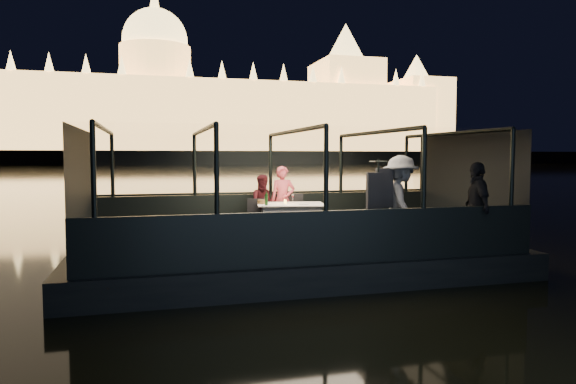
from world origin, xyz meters
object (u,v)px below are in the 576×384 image
object	(u,v)px
person_man_maroon	(264,202)
wine_bottle	(266,198)
person_woman_coral	(283,201)
passenger_dark	(476,207)
chair_port_left	(257,217)
coat_stand	(378,205)
dining_table_central	(291,221)
passenger_stripe	(400,207)
chair_port_right	(296,215)

from	to	relation	value
person_man_maroon	wine_bottle	xyz separation A→B (m)	(-0.17, -1.01, 0.17)
person_woman_coral	passenger_dark	world-z (taller)	passenger_dark
chair_port_left	person_woman_coral	world-z (taller)	person_woman_coral
person_man_maroon	wine_bottle	world-z (taller)	person_man_maroon
person_man_maroon	passenger_dark	bearing A→B (deg)	-38.52
coat_stand	wine_bottle	distance (m)	2.53
person_man_maroon	dining_table_central	bearing A→B (deg)	-55.30
person_man_maroon	passenger_stripe	xyz separation A→B (m)	(2.01, -2.79, 0.10)
coat_stand	passenger_stripe	bearing A→B (deg)	13.48
dining_table_central	passenger_dark	size ratio (longest dim) A/B	0.85
passenger_stripe	person_man_maroon	bearing A→B (deg)	47.22
coat_stand	dining_table_central	bearing A→B (deg)	116.32
person_woman_coral	passenger_stripe	distance (m)	3.19
person_woman_coral	person_man_maroon	xyz separation A→B (m)	(-0.44, 0.02, 0.00)
dining_table_central	chair_port_left	size ratio (longest dim) A/B	1.74
chair_port_left	wine_bottle	distance (m)	0.83
chair_port_left	passenger_dark	xyz separation A→B (m)	(3.57, -2.93, 0.40)
chair_port_right	dining_table_central	bearing A→B (deg)	-112.47
dining_table_central	person_man_maroon	size ratio (longest dim) A/B	1.05
dining_table_central	passenger_stripe	distance (m)	2.61
passenger_dark	wine_bottle	xyz separation A→B (m)	(-3.52, 2.24, 0.06)
chair_port_left	passenger_stripe	world-z (taller)	passenger_stripe
person_woman_coral	passenger_stripe	size ratio (longest dim) A/B	0.86
passenger_stripe	passenger_dark	size ratio (longest dim) A/B	1.07
dining_table_central	chair_port_left	distance (m)	0.79
dining_table_central	wine_bottle	bearing A→B (deg)	-158.47
passenger_stripe	wine_bottle	bearing A→B (deg)	62.17
dining_table_central	person_woman_coral	xyz separation A→B (m)	(0.02, 0.75, 0.36)
dining_table_central	person_woman_coral	distance (m)	0.84
coat_stand	passenger_dark	world-z (taller)	coat_stand
coat_stand	wine_bottle	bearing A→B (deg)	131.01
chair_port_left	wine_bottle	xyz separation A→B (m)	(0.05, -0.69, 0.47)
dining_table_central	passenger_dark	world-z (taller)	passenger_dark
passenger_dark	wine_bottle	world-z (taller)	passenger_dark
coat_stand	person_man_maroon	distance (m)	3.28
dining_table_central	passenger_dark	bearing A→B (deg)	-40.35
coat_stand	chair_port_left	bearing A→B (deg)	123.41
coat_stand	passenger_stripe	distance (m)	0.54
dining_table_central	person_woman_coral	size ratio (longest dim) A/B	0.92
coat_stand	passenger_dark	xyz separation A→B (m)	(1.85, -0.33, -0.05)
chair_port_right	passenger_dark	world-z (taller)	passenger_dark
chair_port_right	person_woman_coral	bearing A→B (deg)	143.58
chair_port_right	person_man_maroon	xyz separation A→B (m)	(-0.70, 0.25, 0.30)
chair_port_left	person_man_maroon	world-z (taller)	person_man_maroon
chair_port_right	passenger_dark	bearing A→B (deg)	-43.30
wine_bottle	passenger_stripe	bearing A→B (deg)	-39.27
chair_port_left	coat_stand	world-z (taller)	coat_stand
chair_port_left	passenger_dark	size ratio (longest dim) A/B	0.49
person_woman_coral	person_man_maroon	bearing A→B (deg)	-172.78
chair_port_right	wine_bottle	size ratio (longest dim) A/B	3.06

